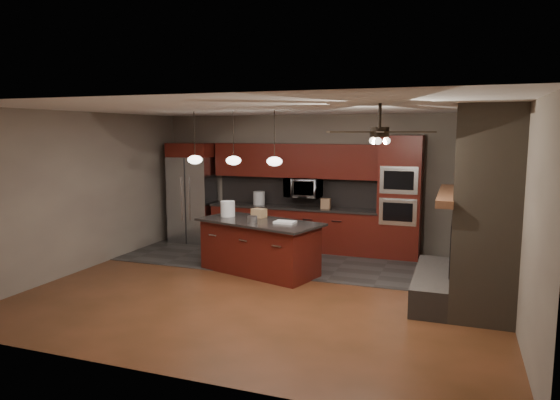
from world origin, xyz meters
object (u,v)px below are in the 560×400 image
at_px(kitchen_island, 259,246).
at_px(paint_tray, 285,222).
at_px(refrigerator, 193,193).
at_px(cardboard_box, 259,213).
at_px(counter_bucket, 259,198).
at_px(oven_tower, 400,197).
at_px(counter_box, 326,204).
at_px(microwave, 303,188).
at_px(white_bucket, 228,209).
at_px(paint_can, 252,219).

bearing_deg(kitchen_island, paint_tray, 9.69).
bearing_deg(refrigerator, cardboard_box, -34.37).
distance_m(cardboard_box, counter_bucket, 1.70).
bearing_deg(oven_tower, kitchen_island, -138.77).
xyz_separation_m(oven_tower, counter_box, (-1.46, -0.04, -0.19)).
bearing_deg(cardboard_box, refrigerator, 164.02).
xyz_separation_m(kitchen_island, cardboard_box, (-0.14, 0.33, 0.53)).
relative_size(microwave, refrigerator, 0.33).
xyz_separation_m(cardboard_box, counter_bucket, (-0.64, 1.58, 0.04)).
bearing_deg(paint_tray, white_bucket, 170.55).
height_order(oven_tower, microwave, oven_tower).
distance_m(kitchen_island, paint_can, 0.55).
xyz_separation_m(cardboard_box, counter_box, (0.84, 1.53, 0.01)).
relative_size(refrigerator, counter_box, 10.72).
height_order(microwave, paint_can, microwave).
distance_m(refrigerator, white_bucket, 2.28).
relative_size(oven_tower, counter_bucket, 8.40).
relative_size(white_bucket, cardboard_box, 1.16).
distance_m(microwave, paint_can, 2.19).
relative_size(paint_tray, cardboard_box, 1.43).
bearing_deg(kitchen_island, microwave, 101.30).
distance_m(kitchen_island, paint_tray, 0.69).
distance_m(kitchen_island, white_bucket, 0.95).
relative_size(oven_tower, cardboard_box, 9.79).
relative_size(microwave, paint_tray, 2.11).
relative_size(microwave, kitchen_island, 0.31).
bearing_deg(refrigerator, counter_box, 0.59).
height_order(cardboard_box, counter_box, counter_box).
relative_size(microwave, counter_bucket, 2.58).
height_order(paint_can, counter_box, counter_box).
xyz_separation_m(refrigerator, paint_tray, (2.82, -1.89, -0.16)).
height_order(refrigerator, paint_can, refrigerator).
height_order(paint_tray, counter_bucket, counter_bucket).
relative_size(microwave, cardboard_box, 3.01).
bearing_deg(oven_tower, white_bucket, -149.67).
height_order(oven_tower, refrigerator, oven_tower).
bearing_deg(oven_tower, refrigerator, -179.06).
xyz_separation_m(white_bucket, counter_bucket, (-0.08, 1.69, -0.02)).
bearing_deg(counter_bucket, microwave, 2.94).
xyz_separation_m(refrigerator, counter_bucket, (1.54, 0.08, -0.06)).
bearing_deg(white_bucket, counter_box, 49.30).
relative_size(cardboard_box, counter_bucket, 0.86).
distance_m(white_bucket, counter_bucket, 1.69).
relative_size(microwave, paint_can, 4.33).
height_order(kitchen_island, counter_bucket, counter_bucket).
xyz_separation_m(white_bucket, cardboard_box, (0.57, 0.11, -0.06)).
relative_size(oven_tower, kitchen_island, 1.00).
bearing_deg(counter_bucket, oven_tower, -0.14).
bearing_deg(white_bucket, kitchen_island, -17.28).
bearing_deg(paint_tray, cardboard_box, 151.99).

